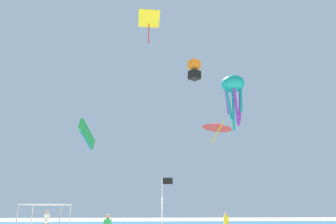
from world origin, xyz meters
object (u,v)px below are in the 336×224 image
(kite_diamond_yellow, at_px, (149,20))
(kite_octopus_teal, at_px, (233,87))
(person_leftmost, at_px, (46,220))
(kite_parafoil_green, at_px, (87,135))
(banner_flag, at_px, (163,204))
(kite_delta_red, at_px, (217,126))
(person_near_tent, at_px, (226,221))
(kite_box_orange, at_px, (194,70))
(canopy_tent, at_px, (47,206))

(kite_diamond_yellow, distance_m, kite_octopus_teal, 12.92)
(person_leftmost, relative_size, kite_parafoil_green, 0.29)
(banner_flag, xyz_separation_m, kite_parafoil_green, (-10.24, 27.11, 10.40))
(kite_diamond_yellow, distance_m, kite_delta_red, 16.94)
(person_near_tent, xyz_separation_m, banner_flag, (-5.36, -7.64, 1.16))
(person_near_tent, bearing_deg, banner_flag, 1.13)
(kite_octopus_teal, height_order, kite_box_orange, kite_octopus_teal)
(person_leftmost, relative_size, kite_octopus_teal, 0.28)
(banner_flag, bearing_deg, kite_parafoil_green, 110.69)
(canopy_tent, relative_size, kite_diamond_yellow, 0.75)
(canopy_tent, xyz_separation_m, person_near_tent, (13.39, 1.75, -1.12))
(canopy_tent, relative_size, person_near_tent, 1.71)
(canopy_tent, height_order, kite_octopus_teal, kite_octopus_teal)
(canopy_tent, height_order, person_near_tent, canopy_tent)
(banner_flag, distance_m, kite_delta_red, 26.25)
(kite_box_orange, xyz_separation_m, kite_delta_red, (4.98, 11.76, -2.58))
(kite_box_orange, bearing_deg, kite_octopus_teal, 7.90)
(canopy_tent, height_order, person_leftmost, canopy_tent)
(person_leftmost, xyz_separation_m, kite_delta_red, (17.57, 13.27, 11.97))
(kite_parafoil_green, distance_m, kite_delta_red, 19.53)
(canopy_tent, bearing_deg, person_near_tent, 7.45)
(kite_parafoil_green, distance_m, kite_box_orange, 21.89)
(person_leftmost, distance_m, kite_parafoil_green, 21.50)
(canopy_tent, bearing_deg, kite_delta_red, 44.42)
(kite_octopus_teal, distance_m, kite_delta_red, 7.80)
(kite_diamond_yellow, bearing_deg, kite_parafoil_green, 121.56)
(kite_box_orange, bearing_deg, kite_diamond_yellow, 117.79)
(person_near_tent, distance_m, person_leftmost, 14.33)
(canopy_tent, xyz_separation_m, person_leftmost, (-0.87, 3.10, -1.05))
(kite_parafoil_green, height_order, kite_diamond_yellow, kite_diamond_yellow)
(person_leftmost, bearing_deg, kite_octopus_teal, -23.99)
(kite_parafoil_green, xyz_separation_m, kite_octopus_teal, (19.32, -12.12, 3.29))
(canopy_tent, bearing_deg, kite_parafoil_green, 95.94)
(canopy_tent, bearing_deg, person_leftmost, 105.74)
(person_near_tent, xyz_separation_m, kite_box_orange, (-1.67, 2.86, 14.62))
(canopy_tent, xyz_separation_m, kite_diamond_yellow, (6.88, 7.44, 21.46))
(kite_diamond_yellow, bearing_deg, person_near_tent, -43.04)
(kite_parafoil_green, height_order, kite_delta_red, kite_parafoil_green)
(kite_delta_red, bearing_deg, kite_diamond_yellow, 144.39)
(kite_parafoil_green, relative_size, kite_diamond_yellow, 1.62)
(banner_flag, relative_size, kite_parafoil_green, 0.57)
(person_leftmost, height_order, banner_flag, banner_flag)
(canopy_tent, relative_size, kite_octopus_teal, 0.44)
(kite_octopus_teal, bearing_deg, person_near_tent, -81.52)
(person_leftmost, relative_size, kite_diamond_yellow, 0.47)
(kite_box_orange, bearing_deg, person_leftmost, 154.96)
(canopy_tent, xyz_separation_m, kite_parafoil_green, (-2.21, 21.22, 10.44))
(kite_diamond_yellow, bearing_deg, kite_box_orange, -32.20)
(kite_delta_red, bearing_deg, canopy_tent, 146.53)
(canopy_tent, height_order, kite_delta_red, kite_delta_red)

